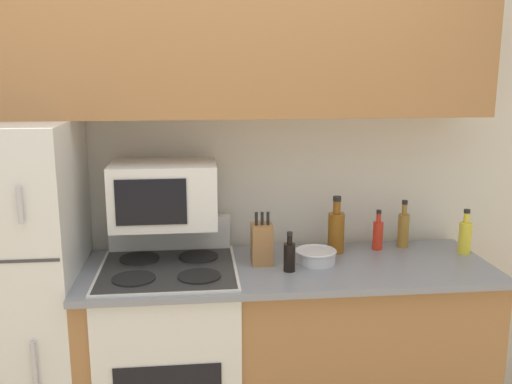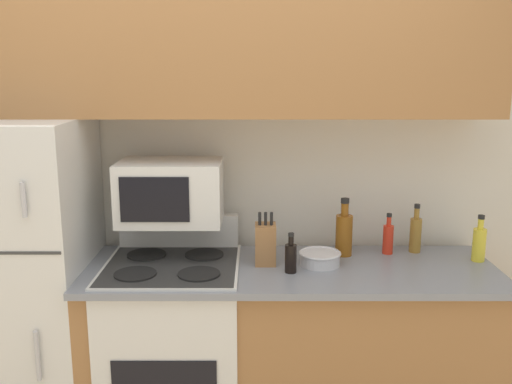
# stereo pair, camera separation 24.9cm
# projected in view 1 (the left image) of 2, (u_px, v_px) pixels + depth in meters

# --- Properties ---
(wall_back) EXTENTS (8.00, 0.05, 2.55)m
(wall_back) POSITION_uv_depth(u_px,v_px,m) (203.00, 175.00, 2.85)
(wall_back) COLOR silver
(wall_back) RESTS_ON ground_plane
(lower_cabinets) EXTENTS (1.86, 0.63, 0.92)m
(lower_cabinets) POSITION_uv_depth(u_px,v_px,m) (287.00, 355.00, 2.71)
(lower_cabinets) COLOR #9E6B3D
(lower_cabinets) RESTS_ON ground_plane
(upper_cabinets) EXTENTS (2.61, 0.35, 0.66)m
(upper_cabinets) POSITION_uv_depth(u_px,v_px,m) (200.00, 42.00, 2.52)
(upper_cabinets) COLOR #9E6B3D
(upper_cabinets) RESTS_ON refrigerator
(stove) EXTENTS (0.61, 0.61, 1.09)m
(stove) POSITION_uv_depth(u_px,v_px,m) (171.00, 359.00, 2.64)
(stove) COLOR silver
(stove) RESTS_ON ground_plane
(microwave) EXTENTS (0.47, 0.32, 0.29)m
(microwave) POSITION_uv_depth(u_px,v_px,m) (164.00, 194.00, 2.60)
(microwave) COLOR silver
(microwave) RESTS_ON stove
(knife_block) EXTENTS (0.09, 0.11, 0.25)m
(knife_block) POSITION_uv_depth(u_px,v_px,m) (262.00, 243.00, 2.61)
(knife_block) COLOR #9E6B3D
(knife_block) RESTS_ON lower_cabinets
(bowl) EXTENTS (0.19, 0.19, 0.06)m
(bowl) POSITION_uv_depth(u_px,v_px,m) (316.00, 256.00, 2.63)
(bowl) COLOR silver
(bowl) RESTS_ON lower_cabinets
(bottle_whiskey) EXTENTS (0.08, 0.08, 0.28)m
(bottle_whiskey) POSITION_uv_depth(u_px,v_px,m) (336.00, 231.00, 2.76)
(bottle_whiskey) COLOR brown
(bottle_whiskey) RESTS_ON lower_cabinets
(bottle_soy_sauce) EXTENTS (0.05, 0.05, 0.18)m
(bottle_soy_sauce) POSITION_uv_depth(u_px,v_px,m) (289.00, 256.00, 2.51)
(bottle_soy_sauce) COLOR black
(bottle_soy_sauce) RESTS_ON lower_cabinets
(bottle_cooking_spray) EXTENTS (0.06, 0.06, 0.22)m
(bottle_cooking_spray) POSITION_uv_depth(u_px,v_px,m) (465.00, 236.00, 2.75)
(bottle_cooking_spray) COLOR gold
(bottle_cooking_spray) RESTS_ON lower_cabinets
(bottle_vinegar) EXTENTS (0.06, 0.06, 0.24)m
(bottle_vinegar) POSITION_uv_depth(u_px,v_px,m) (403.00, 229.00, 2.85)
(bottle_vinegar) COLOR olive
(bottle_vinegar) RESTS_ON lower_cabinets
(bottle_hot_sauce) EXTENTS (0.05, 0.05, 0.20)m
(bottle_hot_sauce) POSITION_uv_depth(u_px,v_px,m) (378.00, 234.00, 2.82)
(bottle_hot_sauce) COLOR red
(bottle_hot_sauce) RESTS_ON lower_cabinets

